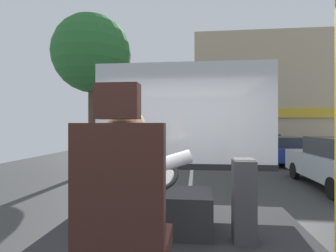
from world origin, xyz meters
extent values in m
cube|color=#353535|center=(0.00, 8.80, -0.03)|extent=(18.00, 44.00, 0.05)
cube|color=silver|center=(0.00, 8.80, 0.00)|extent=(0.12, 39.60, 0.00)
cube|color=#381E19|center=(-0.22, -0.50, 1.08)|extent=(0.48, 0.48, 0.12)
cube|color=#381E19|center=(-0.22, -0.69, 1.47)|extent=(0.48, 0.10, 0.66)
cube|color=#381E19|center=(-0.22, -0.69, 1.91)|extent=(0.22, 0.10, 0.18)
cylinder|color=black|center=(-0.13, -0.37, 1.21)|extent=(0.14, 0.46, 0.14)
cylinder|color=black|center=(-0.31, -0.37, 1.21)|extent=(0.14, 0.46, 0.14)
cylinder|color=silver|center=(-0.22, -0.53, 1.41)|extent=(0.35, 0.35, 0.54)
cube|color=maroon|center=(-0.22, -0.35, 1.47)|extent=(0.06, 0.01, 0.34)
sphere|color=tan|center=(-0.22, -0.53, 1.78)|extent=(0.22, 0.22, 0.22)
cylinder|color=silver|center=(-0.10, -0.29, 1.51)|extent=(0.53, 0.20, 0.23)
cylinder|color=silver|center=(-0.33, -0.29, 1.51)|extent=(0.53, 0.20, 0.23)
cube|color=black|center=(-0.22, 0.67, 0.91)|extent=(1.10, 0.56, 0.40)
cylinder|color=black|center=(-0.22, 0.32, 1.19)|extent=(0.07, 0.21, 0.35)
torus|color=black|center=(-0.22, 0.25, 1.36)|extent=(0.49, 0.46, 0.23)
cylinder|color=black|center=(-0.22, 0.25, 1.36)|extent=(0.14, 0.14, 0.08)
cube|color=#333338|center=(0.61, 0.48, 1.09)|extent=(0.20, 0.21, 0.75)
cube|color=#9E9993|center=(0.61, 0.48, 1.47)|extent=(0.18, 0.19, 0.02)
cube|color=silver|center=(0.00, 1.62, 1.96)|extent=(2.50, 0.01, 1.40)
cube|color=black|center=(0.00, 1.62, 1.22)|extent=(2.50, 0.08, 0.08)
cylinder|color=#4C3828|center=(-3.79, 7.68, 1.79)|extent=(0.27, 0.27, 3.57)
sphere|color=#28652D|center=(-3.79, 7.68, 4.54)|extent=(2.96, 2.96, 2.96)
cube|color=tan|center=(6.69, 18.03, 3.99)|extent=(13.27, 5.20, 7.98)
cube|color=gold|center=(6.69, 15.37, 2.59)|extent=(12.74, 0.12, 0.60)
cylinder|color=black|center=(3.44, 7.21, 0.27)|extent=(0.14, 0.55, 0.55)
cylinder|color=black|center=(3.44, 4.71, 0.27)|extent=(0.14, 0.55, 0.55)
cube|color=navy|center=(4.28, 11.28, 0.53)|extent=(1.95, 4.17, 0.58)
cube|color=#282D33|center=(4.28, 11.03, 1.04)|extent=(1.60, 2.30, 0.44)
cylinder|color=black|center=(5.20, 12.58, 0.24)|extent=(0.14, 0.47, 0.47)
cylinder|color=black|center=(3.35, 12.58, 0.24)|extent=(0.14, 0.47, 0.47)
cylinder|color=black|center=(5.20, 9.99, 0.24)|extent=(0.14, 0.47, 0.47)
cylinder|color=black|center=(3.35, 9.99, 0.24)|extent=(0.14, 0.47, 0.47)
cube|color=#474C51|center=(4.55, 16.25, 0.53)|extent=(1.96, 4.25, 0.58)
cube|color=#282D33|center=(4.55, 16.00, 1.04)|extent=(1.61, 2.34, 0.44)
cylinder|color=black|center=(5.48, 17.57, 0.24)|extent=(0.14, 0.47, 0.47)
cylinder|color=black|center=(3.61, 17.57, 0.24)|extent=(0.14, 0.47, 0.47)
cylinder|color=black|center=(5.48, 14.94, 0.24)|extent=(0.14, 0.47, 0.47)
cylinder|color=black|center=(3.61, 14.94, 0.24)|extent=(0.14, 0.47, 0.47)
cube|color=black|center=(4.31, 21.53, 0.53)|extent=(1.85, 4.14, 0.59)
cube|color=#282D33|center=(4.31, 21.28, 1.05)|extent=(1.52, 2.28, 0.45)
cylinder|color=black|center=(5.19, 22.82, 0.24)|extent=(0.14, 0.48, 0.48)
cylinder|color=black|center=(3.43, 22.82, 0.24)|extent=(0.14, 0.48, 0.48)
cylinder|color=black|center=(5.19, 20.25, 0.24)|extent=(0.14, 0.48, 0.48)
cylinder|color=black|center=(3.43, 20.25, 0.24)|extent=(0.14, 0.48, 0.48)
camera|label=1|loc=(0.18, -1.99, 1.78)|focal=28.15mm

